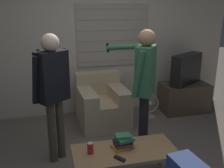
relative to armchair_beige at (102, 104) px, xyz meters
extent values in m
cube|color=beige|center=(-0.04, 0.56, 0.94)|extent=(5.20, 0.06, 2.55)
cube|color=#A8A393|center=(0.32, 0.52, 1.09)|extent=(1.32, 0.02, 1.10)
cube|color=gray|center=(0.32, 0.51, 0.63)|extent=(1.29, 0.00, 0.01)
cube|color=gray|center=(0.32, 0.51, 0.82)|extent=(1.29, 0.00, 0.01)
cube|color=gray|center=(0.32, 0.51, 1.00)|extent=(1.29, 0.00, 0.01)
cube|color=gray|center=(0.32, 0.51, 1.18)|extent=(1.29, 0.00, 0.01)
cube|color=gray|center=(0.32, 0.51, 1.37)|extent=(1.29, 0.00, 0.01)
cube|color=gray|center=(0.32, 0.51, 1.55)|extent=(1.29, 0.00, 0.01)
cube|color=#C6B289|center=(0.00, -0.05, -0.12)|extent=(0.83, 0.90, 0.44)
cube|color=#C6B289|center=(-0.02, 0.28, 0.30)|extent=(0.80, 0.24, 0.40)
cube|color=#C6B289|center=(0.28, -0.03, 0.20)|extent=(0.29, 0.86, 0.20)
cube|color=#C6B289|center=(-0.27, -0.06, 0.20)|extent=(0.29, 0.86, 0.20)
cube|color=#9E754C|center=(-0.08, -1.64, 0.07)|extent=(1.16, 0.52, 0.04)
cylinder|color=#9E754C|center=(-0.61, -1.42, -0.14)|extent=(0.04, 0.04, 0.39)
cylinder|color=#9E754C|center=(0.46, -1.42, -0.14)|extent=(0.04, 0.04, 0.39)
cube|color=#4C3D2D|center=(1.62, 0.14, -0.07)|extent=(0.87, 0.52, 0.54)
cube|color=black|center=(1.62, 0.14, 0.49)|extent=(0.74, 0.56, 0.56)
cube|color=black|center=(1.57, 0.23, 0.49)|extent=(0.55, 0.34, 0.46)
cylinder|color=#4C4233|center=(-0.85, -0.99, 0.08)|extent=(0.10, 0.10, 0.83)
cylinder|color=#4C4233|center=(-0.74, -0.91, 0.08)|extent=(0.10, 0.10, 0.83)
cube|color=black|center=(-0.80, -0.95, 0.80)|extent=(0.42, 0.38, 0.62)
sphere|color=beige|center=(-0.80, -0.95, 1.21)|extent=(0.22, 0.22, 0.22)
cylinder|color=black|center=(-1.00, -1.03, 0.79)|extent=(0.15, 0.17, 0.60)
cylinder|color=black|center=(-0.79, -0.59, 1.03)|extent=(0.40, 0.53, 0.18)
cube|color=black|center=(-0.96, -0.35, 0.98)|extent=(0.06, 0.06, 0.13)
cylinder|color=black|center=(0.34, -1.07, 0.08)|extent=(0.10, 0.10, 0.84)
cylinder|color=black|center=(0.41, -0.96, 0.08)|extent=(0.10, 0.10, 0.84)
cube|color=#336642|center=(0.38, -1.01, 0.82)|extent=(0.37, 0.41, 0.63)
sphere|color=#A87A56|center=(0.38, -1.01, 1.24)|extent=(0.22, 0.22, 0.22)
cylinder|color=#336642|center=(0.23, -1.16, 0.81)|extent=(0.17, 0.15, 0.61)
cylinder|color=#336642|center=(0.24, -0.68, 1.08)|extent=(0.54, 0.40, 0.13)
cube|color=black|center=(-0.01, -0.51, 1.05)|extent=(0.05, 0.05, 0.13)
cube|color=gold|center=(-0.09, -1.59, 0.11)|extent=(0.25, 0.20, 0.03)
cube|color=maroon|center=(-0.09, -1.58, 0.14)|extent=(0.19, 0.17, 0.04)
cube|color=black|center=(-0.09, -1.60, 0.17)|extent=(0.20, 0.14, 0.03)
cube|color=#33754C|center=(-0.07, -1.59, 0.20)|extent=(0.21, 0.17, 0.03)
cube|color=#33754C|center=(-0.08, -1.58, 0.24)|extent=(0.17, 0.13, 0.03)
cylinder|color=red|center=(-0.46, -1.61, 0.16)|extent=(0.07, 0.07, 0.12)
cylinder|color=silver|center=(-0.46, -1.61, 0.22)|extent=(0.06, 0.06, 0.00)
cube|color=black|center=(-0.18, -1.80, 0.11)|extent=(0.11, 0.13, 0.02)
cylinder|color=#A8A8AD|center=(0.88, 0.01, -0.33)|extent=(0.20, 0.20, 0.02)
cylinder|color=#A8A8AD|center=(0.88, 0.01, -0.28)|extent=(0.03, 0.03, 0.08)
torus|color=#A8A8AD|center=(0.88, 0.01, -0.08)|extent=(0.34, 0.02, 0.34)
sphere|color=#A8A8AD|center=(0.88, 0.01, -0.08)|extent=(0.09, 0.09, 0.09)
camera|label=1|loc=(-0.82, -4.08, 1.66)|focal=42.00mm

